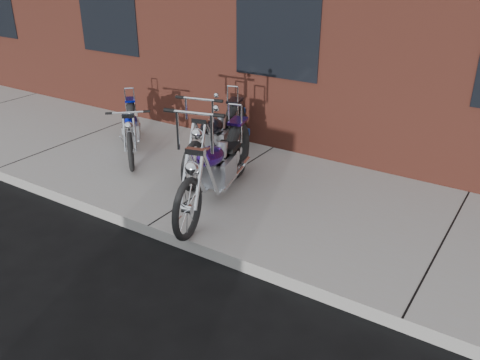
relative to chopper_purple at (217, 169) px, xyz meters
The scene contains 5 objects.
ground 1.18m from the chopper_purple, 108.56° to the right, with size 120.00×120.00×0.00m, color black.
sidewalk 0.81m from the chopper_purple, 121.49° to the left, with size 22.00×3.00×0.15m, color #9B9A98.
chopper_purple is the anchor object (origin of this frame).
chopper_blue 2.23m from the chopper_purple, 162.39° to the left, with size 1.44×1.54×0.87m.
chopper_third 1.18m from the chopper_purple, 124.98° to the left, with size 0.78×2.32×1.20m.
Camera 1 is at (3.72, -3.76, 3.17)m, focal length 38.00 mm.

